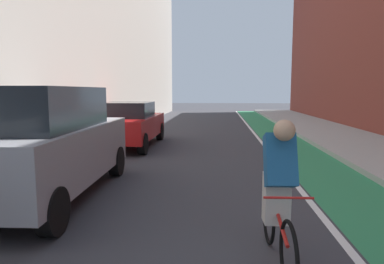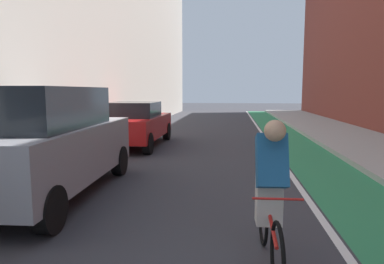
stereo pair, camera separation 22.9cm
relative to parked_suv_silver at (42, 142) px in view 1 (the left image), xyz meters
name	(u,v)px [view 1 (the left image)]	position (x,y,z in m)	size (l,w,h in m)	color
ground_plane	(205,151)	(2.67, 5.06, -1.02)	(85.54, 85.54, 0.00)	#38383D
bike_lane_paint	(286,143)	(5.59, 7.06, -1.02)	(1.60, 38.88, 0.00)	#2D8451
lane_divider_stripe	(262,142)	(4.69, 7.06, -1.01)	(0.12, 38.88, 0.00)	white
sidewalk_right	(354,142)	(8.01, 7.06, -0.95)	(3.24, 38.88, 0.14)	#A8A59E
parked_suv_silver	(42,142)	(0.00, 0.00, 0.00)	(2.09, 4.41, 1.98)	#9EA0A8
parked_sedan_red	(129,124)	(0.00, 5.79, -0.23)	(1.88, 4.28, 1.53)	red
cyclist_mid	(278,189)	(3.76, -2.02, -0.17)	(0.48, 1.74, 1.63)	black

